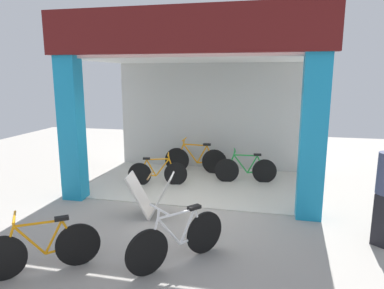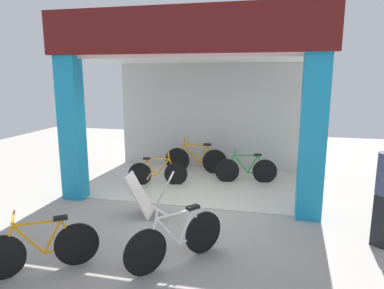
% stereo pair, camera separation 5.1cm
% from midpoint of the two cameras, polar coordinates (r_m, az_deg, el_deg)
% --- Properties ---
extents(ground_plane, '(18.65, 18.65, 0.00)m').
position_cam_midpoint_polar(ground_plane, '(7.26, -1.25, -10.15)').
color(ground_plane, '#9E9991').
rests_on(ground_plane, ground).
extents(shop_facade, '(5.52, 3.51, 3.89)m').
position_cam_midpoint_polar(shop_facade, '(8.32, 1.40, 7.21)').
color(shop_facade, beige).
rests_on(shop_facade, ground).
extents(bicycle_inside_0, '(1.52, 0.42, 0.85)m').
position_cam_midpoint_polar(bicycle_inside_0, '(8.82, 9.01, -4.08)').
color(bicycle_inside_0, black).
rests_on(bicycle_inside_0, ground).
extents(bicycle_inside_1, '(1.41, 0.46, 0.79)m').
position_cam_midpoint_polar(bicycle_inside_1, '(8.55, -5.46, -4.62)').
color(bicycle_inside_1, black).
rests_on(bicycle_inside_1, ground).
extents(bicycle_inside_2, '(1.72, 0.47, 0.95)m').
position_cam_midpoint_polar(bicycle_inside_2, '(9.57, 0.84, -2.46)').
color(bicycle_inside_2, black).
rests_on(bicycle_inside_2, ground).
extents(bicycle_parked_0, '(1.09, 1.29, 0.90)m').
position_cam_midpoint_polar(bicycle_parked_0, '(5.14, -2.26, -15.22)').
color(bicycle_parked_0, black).
rests_on(bicycle_parked_0, ground).
extents(bicycle_parked_1, '(1.29, 0.96, 0.86)m').
position_cam_midpoint_polar(bicycle_parked_1, '(5.35, -23.26, -15.32)').
color(bicycle_parked_1, black).
rests_on(bicycle_parked_1, ground).
extents(sandwich_board_sign, '(0.93, 0.69, 0.83)m').
position_cam_midpoint_polar(sandwich_board_sign, '(6.76, -6.60, -8.21)').
color(sandwich_board_sign, silver).
rests_on(sandwich_board_sign, ground).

